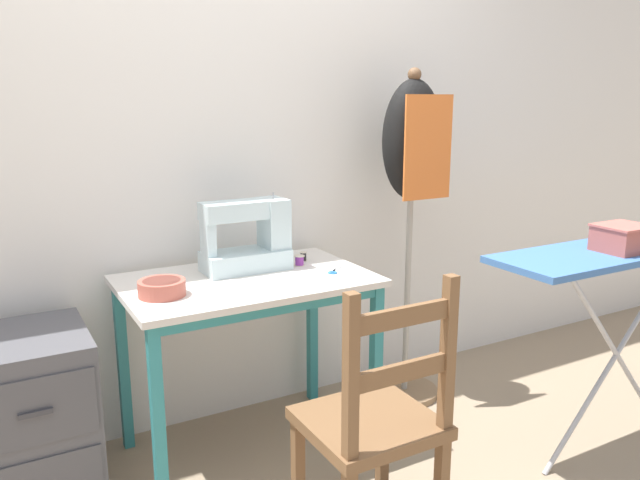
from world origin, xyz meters
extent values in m
cube|color=silver|center=(0.00, 0.67, 1.27)|extent=(10.00, 0.05, 2.55)
cube|color=silver|center=(0.00, 0.30, 0.71)|extent=(0.94, 0.60, 0.02)
cube|color=teal|center=(0.00, 0.04, 0.68)|extent=(0.86, 0.03, 0.04)
cube|color=teal|center=(-0.43, 0.04, 0.35)|extent=(0.04, 0.04, 0.70)
cube|color=teal|center=(0.43, 0.04, 0.35)|extent=(0.04, 0.04, 0.70)
cube|color=teal|center=(-0.43, 0.56, 0.35)|extent=(0.04, 0.04, 0.70)
cube|color=teal|center=(0.43, 0.56, 0.35)|extent=(0.04, 0.04, 0.70)
cube|color=silver|center=(0.04, 0.40, 0.77)|extent=(0.34, 0.17, 0.08)
cube|color=silver|center=(0.17, 0.40, 0.91)|extent=(0.09, 0.14, 0.20)
cube|color=silver|center=(0.02, 0.40, 0.97)|extent=(0.30, 0.13, 0.07)
cube|color=silver|center=(-0.11, 0.40, 0.87)|extent=(0.04, 0.09, 0.13)
cylinder|color=#B22D2D|center=(0.22, 0.40, 0.91)|extent=(0.02, 0.06, 0.06)
cylinder|color=#99999E|center=(0.17, 0.40, 1.02)|extent=(0.01, 0.01, 0.02)
cylinder|color=#B25647|center=(-0.34, 0.24, 0.76)|extent=(0.16, 0.16, 0.06)
cylinder|color=brown|center=(-0.34, 0.24, 0.78)|extent=(0.13, 0.13, 0.01)
cube|color=silver|center=(0.36, 0.24, 0.73)|extent=(0.06, 0.08, 0.00)
cube|color=silver|center=(0.37, 0.23, 0.73)|extent=(0.08, 0.06, 0.00)
torus|color=#2870B7|center=(0.32, 0.19, 0.73)|extent=(0.03, 0.03, 0.01)
torus|color=#2870B7|center=(0.32, 0.19, 0.73)|extent=(0.03, 0.03, 0.01)
cylinder|color=purple|center=(0.26, 0.36, 0.75)|extent=(0.03, 0.03, 0.04)
cylinder|color=beige|center=(0.26, 0.36, 0.77)|extent=(0.04, 0.04, 0.00)
cylinder|color=beige|center=(0.26, 0.36, 0.73)|extent=(0.04, 0.04, 0.00)
cylinder|color=black|center=(0.31, 0.42, 0.75)|extent=(0.02, 0.02, 0.04)
cylinder|color=beige|center=(0.31, 0.42, 0.77)|extent=(0.03, 0.03, 0.00)
cylinder|color=beige|center=(0.31, 0.42, 0.73)|extent=(0.03, 0.03, 0.00)
cube|color=brown|center=(0.13, -0.36, 0.40)|extent=(0.40, 0.38, 0.04)
cube|color=brown|center=(-0.04, -0.20, 0.19)|extent=(0.04, 0.04, 0.38)
cube|color=brown|center=(0.30, -0.20, 0.19)|extent=(0.04, 0.04, 0.38)
cube|color=brown|center=(-0.04, -0.52, 0.66)|extent=(0.04, 0.04, 0.48)
cube|color=brown|center=(0.30, -0.52, 0.66)|extent=(0.04, 0.04, 0.48)
cube|color=brown|center=(0.13, -0.52, 0.81)|extent=(0.34, 0.02, 0.06)
cube|color=brown|center=(0.13, -0.52, 0.64)|extent=(0.34, 0.02, 0.06)
cube|color=#4C4C51|center=(-0.78, 0.36, 0.31)|extent=(0.40, 0.45, 0.62)
cube|color=#46464B|center=(-0.78, 0.13, 0.45)|extent=(0.37, 0.01, 0.22)
cube|color=#333338|center=(-0.78, 0.12, 0.45)|extent=(0.10, 0.01, 0.02)
cylinder|color=#846647|center=(0.84, 0.38, 0.01)|extent=(0.32, 0.32, 0.03)
cylinder|color=#ADA89E|center=(0.84, 0.38, 0.53)|extent=(0.03, 0.03, 1.00)
ellipsoid|color=black|center=(0.84, 0.38, 1.22)|extent=(0.29, 0.21, 0.53)
sphere|color=brown|center=(0.84, 0.38, 1.50)|extent=(0.06, 0.06, 0.06)
cube|color=orange|center=(0.84, 0.27, 1.19)|extent=(0.25, 0.01, 0.44)
cube|color=#3D6BAD|center=(1.26, -0.41, 0.84)|extent=(1.20, 0.32, 0.02)
cylinder|color=#B7B7BC|center=(1.26, -0.41, 0.42)|extent=(0.73, 0.02, 0.84)
cylinder|color=#B7B7BC|center=(1.26, -0.41, 0.42)|extent=(0.73, 0.02, 0.84)
cube|color=#AD564C|center=(1.16, -0.45, 0.90)|extent=(0.18, 0.15, 0.09)
cube|color=#BE5F54|center=(1.16, -0.45, 0.95)|extent=(0.19, 0.16, 0.01)
camera|label=1|loc=(-0.87, -1.84, 1.40)|focal=35.00mm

